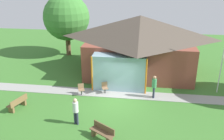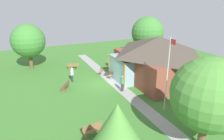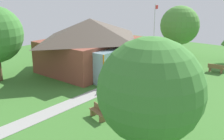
{
  "view_description": "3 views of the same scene",
  "coord_description": "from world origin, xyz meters",
  "px_view_note": "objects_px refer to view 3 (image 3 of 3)",
  "views": [
    {
      "loc": [
        1.68,
        -15.41,
        8.63
      ],
      "look_at": [
        -0.78,
        2.83,
        1.29
      ],
      "focal_mm": 39.63,
      "sensor_mm": 36.0,
      "label": 1
    },
    {
      "loc": [
        19.69,
        -8.05,
        9.22
      ],
      "look_at": [
        -0.74,
        1.33,
        1.25
      ],
      "focal_mm": 32.9,
      "sensor_mm": 36.0,
      "label": 2
    },
    {
      "loc": [
        -17.95,
        -12.12,
        7.75
      ],
      "look_at": [
        -0.31,
        2.16,
        0.99
      ],
      "focal_mm": 42.94,
      "sensor_mm": 36.0,
      "label": 3
    }
  ],
  "objects_px": {
    "pavilion": "(91,43)",
    "patio_chair_west": "(106,87)",
    "bench_lawn_far_right": "(216,68)",
    "tree_lawn_corner": "(151,91)",
    "bench_mid_left": "(99,112)",
    "visitor_strolling_lawn": "(152,88)",
    "flagpole": "(154,31)",
    "patio_chair_porch_left": "(114,80)",
    "bench_front_center": "(178,93)",
    "visitor_on_path": "(141,65)",
    "tree_east_hedge": "(180,25)"
  },
  "relations": [
    {
      "from": "bench_front_center",
      "to": "tree_lawn_corner",
      "type": "distance_m",
      "value": 9.75
    },
    {
      "from": "bench_front_center",
      "to": "tree_lawn_corner",
      "type": "bearing_deg",
      "value": 50.21
    },
    {
      "from": "pavilion",
      "to": "visitor_strolling_lawn",
      "type": "distance_m",
      "value": 9.87
    },
    {
      "from": "bench_lawn_far_right",
      "to": "patio_chair_porch_left",
      "type": "distance_m",
      "value": 10.67
    },
    {
      "from": "bench_front_center",
      "to": "patio_chair_west",
      "type": "relative_size",
      "value": 1.74
    },
    {
      "from": "patio_chair_west",
      "to": "visitor_strolling_lawn",
      "type": "xyz_separation_m",
      "value": [
        0.65,
        -3.79,
        0.61
      ]
    },
    {
      "from": "bench_mid_left",
      "to": "visitor_strolling_lawn",
      "type": "height_order",
      "value": "visitor_strolling_lawn"
    },
    {
      "from": "tree_lawn_corner",
      "to": "visitor_on_path",
      "type": "bearing_deg",
      "value": 34.37
    },
    {
      "from": "bench_front_center",
      "to": "visitor_on_path",
      "type": "bearing_deg",
      "value": -85.98
    },
    {
      "from": "pavilion",
      "to": "visitor_on_path",
      "type": "xyz_separation_m",
      "value": [
        1.34,
        -5.09,
        -1.65
      ]
    },
    {
      "from": "flagpole",
      "to": "bench_front_center",
      "type": "height_order",
      "value": "flagpole"
    },
    {
      "from": "visitor_on_path",
      "to": "flagpole",
      "type": "bearing_deg",
      "value": -75.76
    },
    {
      "from": "bench_lawn_far_right",
      "to": "tree_east_hedge",
      "type": "xyz_separation_m",
      "value": [
        4.05,
        5.98,
        3.34
      ]
    },
    {
      "from": "pavilion",
      "to": "visitor_on_path",
      "type": "bearing_deg",
      "value": -75.28
    },
    {
      "from": "patio_chair_porch_left",
      "to": "visitor_on_path",
      "type": "distance_m",
      "value": 3.72
    },
    {
      "from": "bench_lawn_far_right",
      "to": "tree_lawn_corner",
      "type": "bearing_deg",
      "value": -86.04
    },
    {
      "from": "bench_lawn_far_right",
      "to": "tree_east_hedge",
      "type": "height_order",
      "value": "tree_east_hedge"
    },
    {
      "from": "bench_lawn_far_right",
      "to": "visitor_strolling_lawn",
      "type": "relative_size",
      "value": 0.88
    },
    {
      "from": "bench_mid_left",
      "to": "bench_front_center",
      "type": "height_order",
      "value": "same"
    },
    {
      "from": "flagpole",
      "to": "patio_chair_porch_left",
      "type": "height_order",
      "value": "flagpole"
    },
    {
      "from": "patio_chair_west",
      "to": "tree_lawn_corner",
      "type": "bearing_deg",
      "value": 27.4
    },
    {
      "from": "bench_front_center",
      "to": "tree_east_hedge",
      "type": "bearing_deg",
      "value": -121.12
    },
    {
      "from": "pavilion",
      "to": "bench_mid_left",
      "type": "height_order",
      "value": "pavilion"
    },
    {
      "from": "bench_lawn_far_right",
      "to": "visitor_on_path",
      "type": "xyz_separation_m",
      "value": [
        -5.52,
        5.17,
        0.62
      ]
    },
    {
      "from": "tree_east_hedge",
      "to": "patio_chair_porch_left",
      "type": "bearing_deg",
      "value": -177.61
    },
    {
      "from": "bench_mid_left",
      "to": "tree_east_hedge",
      "type": "xyz_separation_m",
      "value": [
        18.66,
        3.61,
        3.34
      ]
    },
    {
      "from": "bench_mid_left",
      "to": "visitor_on_path",
      "type": "xyz_separation_m",
      "value": [
        9.09,
        2.79,
        0.62
      ]
    },
    {
      "from": "flagpole",
      "to": "visitor_strolling_lawn",
      "type": "bearing_deg",
      "value": -149.8
    },
    {
      "from": "pavilion",
      "to": "patio_chair_west",
      "type": "height_order",
      "value": "pavilion"
    },
    {
      "from": "visitor_on_path",
      "to": "tree_lawn_corner",
      "type": "bearing_deg",
      "value": 120.98
    },
    {
      "from": "visitor_on_path",
      "to": "tree_lawn_corner",
      "type": "distance_m",
      "value": 14.35
    },
    {
      "from": "tree_east_hedge",
      "to": "patio_chair_west",
      "type": "bearing_deg",
      "value": -175.94
    },
    {
      "from": "visitor_strolling_lawn",
      "to": "tree_east_hedge",
      "type": "xyz_separation_m",
      "value": [
        14.28,
        4.85,
        2.72
      ]
    },
    {
      "from": "visitor_on_path",
      "to": "bench_mid_left",
      "type": "bearing_deg",
      "value": 103.68
    },
    {
      "from": "pavilion",
      "to": "flagpole",
      "type": "bearing_deg",
      "value": -29.54
    },
    {
      "from": "bench_lawn_far_right",
      "to": "visitor_strolling_lawn",
      "type": "xyz_separation_m",
      "value": [
        -10.24,
        1.13,
        0.62
      ]
    },
    {
      "from": "patio_chair_west",
      "to": "tree_lawn_corner",
      "type": "height_order",
      "value": "tree_lawn_corner"
    },
    {
      "from": "bench_mid_left",
      "to": "bench_front_center",
      "type": "bearing_deg",
      "value": -94.58
    },
    {
      "from": "bench_front_center",
      "to": "tree_east_hedge",
      "type": "height_order",
      "value": "tree_east_hedge"
    },
    {
      "from": "bench_lawn_far_right",
      "to": "tree_lawn_corner",
      "type": "relative_size",
      "value": 0.25
    },
    {
      "from": "bench_mid_left",
      "to": "visitor_strolling_lawn",
      "type": "xyz_separation_m",
      "value": [
        4.38,
        -1.25,
        0.62
      ]
    },
    {
      "from": "patio_chair_porch_left",
      "to": "tree_lawn_corner",
      "type": "height_order",
      "value": "tree_lawn_corner"
    },
    {
      "from": "pavilion",
      "to": "bench_mid_left",
      "type": "bearing_deg",
      "value": -134.54
    },
    {
      "from": "flagpole",
      "to": "tree_lawn_corner",
      "type": "xyz_separation_m",
      "value": [
        -16.52,
        -9.5,
        0.34
      ]
    },
    {
      "from": "patio_chair_west",
      "to": "tree_lawn_corner",
      "type": "distance_m",
      "value": 10.49
    },
    {
      "from": "patio_chair_porch_left",
      "to": "tree_east_hedge",
      "type": "bearing_deg",
      "value": 161.26
    },
    {
      "from": "flagpole",
      "to": "patio_chair_porch_left",
      "type": "relative_size",
      "value": 7.44
    },
    {
      "from": "patio_chair_porch_left",
      "to": "visitor_strolling_lawn",
      "type": "relative_size",
      "value": 0.49
    },
    {
      "from": "flagpole",
      "to": "patio_chair_west",
      "type": "bearing_deg",
      "value": -170.04
    },
    {
      "from": "bench_mid_left",
      "to": "visitor_on_path",
      "type": "relative_size",
      "value": 0.9
    }
  ]
}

